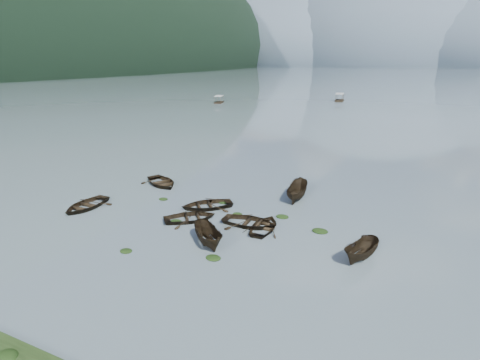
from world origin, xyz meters
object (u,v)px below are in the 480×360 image
at_px(rowboat_0, 86,208).
at_px(pontoon_centre, 339,101).
at_px(rowboat_3, 265,229).
at_px(pontoon_left, 219,103).

xyz_separation_m(rowboat_0, pontoon_centre, (3.70, 107.48, 0.00)).
distance_m(rowboat_3, pontoon_centre, 105.51).
bearing_deg(rowboat_3, pontoon_left, -61.46).
xyz_separation_m(rowboat_3, pontoon_left, (-47.87, 82.46, 0.00)).
bearing_deg(pontoon_left, rowboat_0, -87.57).
xyz_separation_m(pontoon_left, pontoon_centre, (34.47, 22.20, 0.00)).
relative_size(pontoon_left, pontoon_centre, 0.90).
height_order(rowboat_3, pontoon_left, pontoon_left).
height_order(rowboat_0, rowboat_3, rowboat_0).
relative_size(rowboat_0, rowboat_3, 1.17).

